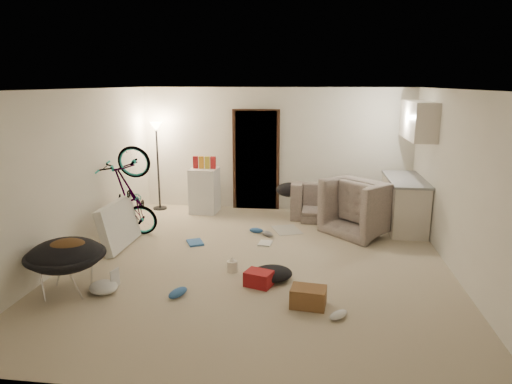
# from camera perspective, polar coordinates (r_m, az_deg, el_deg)

# --- Properties ---
(floor) EXTENTS (5.50, 6.00, 0.02)m
(floor) POSITION_cam_1_polar(r_m,az_deg,el_deg) (6.83, 0.21, -8.85)
(floor) COLOR #C2B295
(floor) RESTS_ON ground
(ceiling) EXTENTS (5.50, 6.00, 0.02)m
(ceiling) POSITION_cam_1_polar(r_m,az_deg,el_deg) (6.31, 0.23, 12.81)
(ceiling) COLOR white
(ceiling) RESTS_ON wall_back
(wall_back) EXTENTS (5.50, 0.02, 2.50)m
(wall_back) POSITION_cam_1_polar(r_m,az_deg,el_deg) (9.40, 2.49, 5.33)
(wall_back) COLOR white
(wall_back) RESTS_ON floor
(wall_front) EXTENTS (5.50, 0.02, 2.50)m
(wall_front) POSITION_cam_1_polar(r_m,az_deg,el_deg) (3.60, -5.73, -8.36)
(wall_front) COLOR white
(wall_front) RESTS_ON floor
(wall_left) EXTENTS (0.02, 6.00, 2.50)m
(wall_left) POSITION_cam_1_polar(r_m,az_deg,el_deg) (7.32, -21.78, 2.01)
(wall_left) COLOR white
(wall_left) RESTS_ON floor
(wall_right) EXTENTS (0.02, 6.00, 2.50)m
(wall_right) POSITION_cam_1_polar(r_m,az_deg,el_deg) (6.71, 24.33, 0.80)
(wall_right) COLOR white
(wall_right) RESTS_ON floor
(doorway) EXTENTS (0.85, 0.10, 2.04)m
(doorway) POSITION_cam_1_polar(r_m,az_deg,el_deg) (9.44, 0.02, 3.96)
(doorway) COLOR black
(doorway) RESTS_ON floor
(door_trim) EXTENTS (0.97, 0.04, 2.10)m
(door_trim) POSITION_cam_1_polar(r_m,az_deg,el_deg) (9.41, 0.00, 3.93)
(door_trim) COLOR #341E12
(door_trim) RESTS_ON floor
(floor_lamp) EXTENTS (0.28, 0.28, 1.81)m
(floor_lamp) POSITION_cam_1_polar(r_m,az_deg,el_deg) (9.55, -12.27, 5.51)
(floor_lamp) COLOR black
(floor_lamp) RESTS_ON floor
(kitchen_counter) EXTENTS (0.60, 1.50, 0.88)m
(kitchen_counter) POSITION_cam_1_polar(r_m,az_deg,el_deg) (8.70, 18.01, -1.45)
(kitchen_counter) COLOR beige
(kitchen_counter) RESTS_ON floor
(counter_top) EXTENTS (0.64, 1.54, 0.04)m
(counter_top) POSITION_cam_1_polar(r_m,az_deg,el_deg) (8.60, 18.23, 1.51)
(counter_top) COLOR gray
(counter_top) RESTS_ON kitchen_counter
(kitchen_uppers) EXTENTS (0.38, 1.40, 0.65)m
(kitchen_uppers) POSITION_cam_1_polar(r_m,az_deg,el_deg) (8.48, 19.63, 8.44)
(kitchen_uppers) COLOR beige
(kitchen_uppers) RESTS_ON wall_right
(sofa) EXTENTS (1.86, 0.77, 0.54)m
(sofa) POSITION_cam_1_polar(r_m,az_deg,el_deg) (9.03, 10.31, -1.58)
(sofa) COLOR #373E37
(sofa) RESTS_ON floor
(armchair) EXTENTS (1.45, 1.45, 0.71)m
(armchair) POSITION_cam_1_polar(r_m,az_deg,el_deg) (8.32, 13.76, -2.43)
(armchair) COLOR #373E37
(armchair) RESTS_ON floor
(bicycle) EXTENTS (1.63, 0.74, 0.93)m
(bicycle) POSITION_cam_1_polar(r_m,az_deg,el_deg) (8.10, -15.36, -2.48)
(bicycle) COLOR black
(bicycle) RESTS_ON floor
(book_asset) EXTENTS (0.28, 0.23, 0.02)m
(book_asset) POSITION_cam_1_polar(r_m,az_deg,el_deg) (6.25, -17.63, -11.53)
(book_asset) COLOR maroon
(book_asset) RESTS_ON floor
(mini_fridge) EXTENTS (0.56, 0.56, 0.91)m
(mini_fridge) POSITION_cam_1_polar(r_m,az_deg,el_deg) (9.33, -6.45, 0.21)
(mini_fridge) COLOR white
(mini_fridge) RESTS_ON floor
(snack_box_0) EXTENTS (0.11, 0.08, 0.30)m
(snack_box_0) POSITION_cam_1_polar(r_m,az_deg,el_deg) (9.26, -7.56, 3.53)
(snack_box_0) COLOR maroon
(snack_box_0) RESTS_ON mini_fridge
(snack_box_1) EXTENTS (0.11, 0.09, 0.30)m
(snack_box_1) POSITION_cam_1_polar(r_m,az_deg,el_deg) (9.23, -6.84, 3.52)
(snack_box_1) COLOR orange
(snack_box_1) RESTS_ON mini_fridge
(snack_box_2) EXTENTS (0.11, 0.09, 0.30)m
(snack_box_2) POSITION_cam_1_polar(r_m,az_deg,el_deg) (9.20, -6.11, 3.51)
(snack_box_2) COLOR gold
(snack_box_2) RESTS_ON mini_fridge
(snack_box_3) EXTENTS (0.10, 0.07, 0.30)m
(snack_box_3) POSITION_cam_1_polar(r_m,az_deg,el_deg) (9.18, -5.38, 3.50)
(snack_box_3) COLOR maroon
(snack_box_3) RESTS_ON mini_fridge
(saucer_chair) EXTENTS (0.98, 0.98, 0.69)m
(saucer_chair) POSITION_cam_1_polar(r_m,az_deg,el_deg) (6.22, -22.65, -8.07)
(saucer_chair) COLOR silver
(saucer_chair) RESTS_ON floor
(hoodie) EXTENTS (0.61, 0.57, 0.22)m
(hoodie) POSITION_cam_1_polar(r_m,az_deg,el_deg) (6.10, -22.55, -6.45)
(hoodie) COLOR #50351B
(hoodie) RESTS_ON saucer_chair
(sofa_drape) EXTENTS (0.57, 0.47, 0.28)m
(sofa_drape) POSITION_cam_1_polar(r_m,az_deg,el_deg) (8.96, 4.31, 0.28)
(sofa_drape) COLOR black
(sofa_drape) RESTS_ON sofa
(tv_box) EXTENTS (0.29, 1.11, 0.74)m
(tv_box) POSITION_cam_1_polar(r_m,az_deg,el_deg) (7.66, -16.78, -3.93)
(tv_box) COLOR silver
(tv_box) RESTS_ON floor
(drink_case_a) EXTENTS (0.44, 0.34, 0.23)m
(drink_case_a) POSITION_cam_1_polar(r_m,az_deg,el_deg) (5.57, 6.56, -12.91)
(drink_case_a) COLOR brown
(drink_case_a) RESTS_ON floor
(drink_case_b) EXTENTS (0.40, 0.35, 0.20)m
(drink_case_b) POSITION_cam_1_polar(r_m,az_deg,el_deg) (6.05, 0.35, -10.77)
(drink_case_b) COLOR maroon
(drink_case_b) RESTS_ON floor
(juicer) EXTENTS (0.15, 0.15, 0.22)m
(juicer) POSITION_cam_1_polar(r_m,az_deg,el_deg) (6.49, -3.00, -9.15)
(juicer) COLOR white
(juicer) RESTS_ON floor
(newspaper) EXTENTS (0.61, 0.69, 0.01)m
(newspaper) POSITION_cam_1_polar(r_m,az_deg,el_deg) (8.26, 3.86, -4.74)
(newspaper) COLOR #B0ABA2
(newspaper) RESTS_ON floor
(book_blue) EXTENTS (0.35, 0.39, 0.03)m
(book_blue) POSITION_cam_1_polar(r_m,az_deg,el_deg) (7.64, -7.62, -6.28)
(book_blue) COLOR #3062AD
(book_blue) RESTS_ON floor
(book_white) EXTENTS (0.23, 0.28, 0.02)m
(book_white) POSITION_cam_1_polar(r_m,az_deg,el_deg) (7.55, 1.16, -6.42)
(book_white) COLOR silver
(book_white) RESTS_ON floor
(shoe_0) EXTENTS (0.26, 0.13, 0.09)m
(shoe_0) POSITION_cam_1_polar(r_m,az_deg,el_deg) (8.08, 0.03, -4.82)
(shoe_0) COLOR #3062AD
(shoe_0) RESTS_ON floor
(shoe_1) EXTENTS (0.26, 0.24, 0.09)m
(shoe_1) POSITION_cam_1_polar(r_m,az_deg,el_deg) (7.90, 1.43, -5.24)
(shoe_1) COLOR slate
(shoe_1) RESTS_ON floor
(shoe_2) EXTENTS (0.25, 0.32, 0.11)m
(shoe_2) POSITION_cam_1_polar(r_m,az_deg,el_deg) (5.86, -9.75, -12.29)
(shoe_2) COLOR #3062AD
(shoe_2) RESTS_ON floor
(shoe_4) EXTENTS (0.27, 0.26, 0.10)m
(shoe_4) POSITION_cam_1_polar(r_m,az_deg,el_deg) (5.38, 10.27, -14.87)
(shoe_4) COLOR white
(shoe_4) RESTS_ON floor
(clothes_lump_a) EXTENTS (0.64, 0.59, 0.18)m
(clothes_lump_a) POSITION_cam_1_polar(r_m,az_deg,el_deg) (6.23, 2.02, -10.14)
(clothes_lump_a) COLOR black
(clothes_lump_a) RESTS_ON floor
(clothes_lump_c) EXTENTS (0.53, 0.54, 0.13)m
(clothes_lump_c) POSITION_cam_1_polar(r_m,az_deg,el_deg) (6.21, -18.53, -11.21)
(clothes_lump_c) COLOR silver
(clothes_lump_c) RESTS_ON floor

